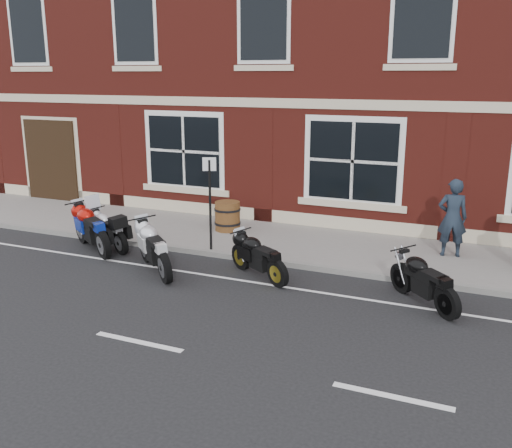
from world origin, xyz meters
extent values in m
plane|color=black|center=(0.00, 0.00, 0.00)|extent=(80.00, 80.00, 0.00)
cube|color=slate|center=(0.00, 3.00, 0.06)|extent=(30.00, 3.00, 0.12)
cube|color=slate|center=(0.00, 1.42, 0.06)|extent=(30.00, 0.16, 0.12)
cube|color=maroon|center=(0.00, 10.50, 6.00)|extent=(24.00, 12.00, 12.00)
cylinder|color=black|center=(-4.18, 1.31, 0.29)|extent=(0.57, 0.37, 0.58)
cylinder|color=black|center=(-3.02, 0.69, 0.29)|extent=(0.57, 0.37, 0.58)
cube|color=black|center=(-3.64, 1.02, 0.60)|extent=(0.74, 0.53, 0.20)
ellipsoid|color=silver|center=(-3.76, 1.08, 0.71)|extent=(0.60, 0.52, 0.29)
cube|color=black|center=(-3.32, 0.85, 0.67)|extent=(0.55, 0.44, 0.09)
cube|color=silver|center=(-4.17, 1.30, 1.04)|extent=(0.21, 0.35, 0.41)
cylinder|color=black|center=(-4.50, 1.12, 0.35)|extent=(0.66, 0.49, 0.69)
cylinder|color=black|center=(-3.18, 0.26, 0.35)|extent=(0.66, 0.49, 0.69)
cube|color=black|center=(-3.88, 0.72, 0.71)|extent=(0.87, 0.69, 0.24)
ellipsoid|color=#9B0D06|center=(-4.02, 0.81, 0.84)|extent=(0.72, 0.66, 0.35)
cube|color=black|center=(-3.52, 0.48, 0.80)|extent=(0.65, 0.56, 0.11)
cylinder|color=black|center=(0.04, 0.86, 0.29)|extent=(0.55, 0.40, 0.58)
cylinder|color=black|center=(1.16, 0.18, 0.29)|extent=(0.55, 0.40, 0.58)
cube|color=black|center=(0.56, 0.54, 0.60)|extent=(0.73, 0.56, 0.20)
ellipsoid|color=black|center=(0.45, 0.61, 0.71)|extent=(0.60, 0.54, 0.29)
cube|color=black|center=(0.87, 0.35, 0.67)|extent=(0.55, 0.46, 0.09)
cylinder|color=black|center=(-2.17, 0.49, 0.34)|extent=(0.59, 0.55, 0.67)
cylinder|color=black|center=(-1.03, -0.52, 0.34)|extent=(0.59, 0.55, 0.67)
cube|color=black|center=(-1.64, 0.02, 0.69)|extent=(0.79, 0.75, 0.23)
ellipsoid|color=silver|center=(-1.76, 0.12, 0.82)|extent=(0.69, 0.67, 0.34)
cube|color=black|center=(-1.33, -0.26, 0.78)|extent=(0.61, 0.59, 0.10)
cylinder|color=black|center=(3.48, 0.86, 0.30)|extent=(0.50, 0.51, 0.60)
cylinder|color=black|center=(4.43, -0.11, 0.30)|extent=(0.50, 0.51, 0.60)
cube|color=black|center=(3.92, 0.41, 0.62)|extent=(0.68, 0.69, 0.21)
ellipsoid|color=black|center=(3.83, 0.51, 0.73)|extent=(0.61, 0.61, 0.30)
cube|color=black|center=(4.19, 0.14, 0.69)|extent=(0.53, 0.54, 0.09)
imported|color=#1B2431|center=(4.13, 3.29, 1.01)|extent=(0.72, 0.55, 1.78)
cylinder|color=#461F12|center=(-1.49, 3.24, 0.51)|extent=(0.66, 0.66, 0.77)
cylinder|color=black|center=(-1.49, 3.24, 0.32)|extent=(0.69, 0.69, 0.06)
cylinder|color=black|center=(-1.49, 3.24, 0.69)|extent=(0.69, 0.69, 0.06)
cylinder|color=black|center=(-1.10, 1.55, 1.18)|extent=(0.06, 0.06, 2.13)
cube|color=silver|center=(-1.10, 1.55, 2.15)|extent=(0.29, 0.14, 0.31)
camera|label=1|loc=(5.02, -9.87, 4.12)|focal=40.00mm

